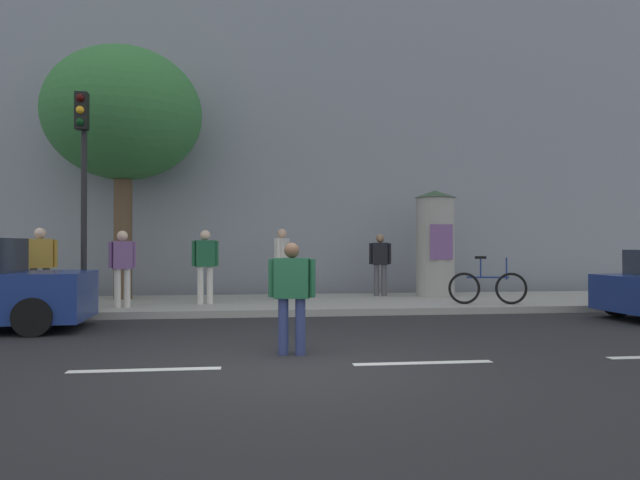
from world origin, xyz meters
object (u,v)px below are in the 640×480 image
(poster_column, at_px, (435,242))
(pedestrian_with_bag, at_px, (40,261))
(pedestrian_in_red_top, at_px, (292,288))
(pedestrian_near_pole, at_px, (282,257))
(bicycle_leaning, at_px, (488,287))
(traffic_light, at_px, (83,165))
(pedestrian_tallest, at_px, (205,261))
(pedestrian_with_backpack, at_px, (122,263))
(street_tree, at_px, (123,115))
(pedestrian_in_light_jacket, at_px, (380,260))

(poster_column, xyz_separation_m, pedestrian_with_bag, (-9.22, -2.10, -0.40))
(pedestrian_in_red_top, relative_size, pedestrian_near_pole, 0.87)
(pedestrian_in_red_top, relative_size, bicycle_leaning, 0.87)
(traffic_light, height_order, pedestrian_tallest, traffic_light)
(pedestrian_with_bag, height_order, bicycle_leaning, pedestrian_with_bag)
(pedestrian_in_red_top, distance_m, pedestrian_near_pole, 6.76)
(pedestrian_with_bag, bearing_deg, pedestrian_near_pole, 19.13)
(pedestrian_with_backpack, xyz_separation_m, bicycle_leaning, (8.08, -0.30, -0.57))
(traffic_light, relative_size, pedestrian_near_pole, 2.53)
(traffic_light, height_order, pedestrian_with_backpack, traffic_light)
(pedestrian_near_pole, bearing_deg, pedestrian_with_backpack, -155.21)
(pedestrian_with_backpack, bearing_deg, poster_column, 14.33)
(pedestrian_tallest, xyz_separation_m, pedestrian_with_bag, (-3.35, -0.72, 0.03))
(poster_column, bearing_deg, pedestrian_with_bag, -167.17)
(pedestrian_with_bag, distance_m, pedestrian_near_pole, 5.47)
(pedestrian_with_backpack, relative_size, pedestrian_near_pole, 0.95)
(street_tree, xyz_separation_m, pedestrian_in_light_jacket, (6.56, 0.07, -3.63))
(poster_column, relative_size, pedestrian_with_bag, 1.63)
(pedestrian_tallest, relative_size, pedestrian_in_light_jacket, 1.03)
(pedestrian_with_bag, bearing_deg, pedestrian_with_backpack, 5.62)
(street_tree, relative_size, pedestrian_near_pole, 3.58)
(traffic_light, distance_m, pedestrian_tallest, 3.32)
(pedestrian_with_bag, bearing_deg, street_tree, 61.31)
(bicycle_leaning, bearing_deg, pedestrian_with_bag, 179.19)
(pedestrian_with_bag, distance_m, bicycle_leaning, 9.74)
(pedestrian_tallest, xyz_separation_m, pedestrian_near_pole, (1.81, 1.07, 0.05))
(traffic_light, distance_m, pedestrian_with_bag, 2.24)
(pedestrian_with_backpack, relative_size, bicycle_leaning, 0.94)
(bicycle_leaning, bearing_deg, pedestrian_tallest, 172.33)
(traffic_light, relative_size, street_tree, 0.71)
(pedestrian_tallest, height_order, pedestrian_with_backpack, pedestrian_tallest)
(poster_column, xyz_separation_m, pedestrian_in_light_jacket, (-1.43, 0.22, -0.47))
(pedestrian_tallest, distance_m, bicycle_leaning, 6.45)
(traffic_light, relative_size, pedestrian_with_bag, 2.59)
(poster_column, height_order, pedestrian_near_pole, poster_column)
(traffic_light, distance_m, poster_column, 8.78)
(poster_column, relative_size, pedestrian_near_pole, 1.59)
(pedestrian_tallest, relative_size, pedestrian_with_bag, 0.99)
(pedestrian_in_light_jacket, bearing_deg, pedestrian_with_bag, -163.39)
(pedestrian_in_light_jacket, distance_m, pedestrian_with_bag, 8.13)
(bicycle_leaning, bearing_deg, poster_column, 102.53)
(poster_column, distance_m, pedestrian_tallest, 6.04)
(pedestrian_with_backpack, height_order, pedestrian_near_pole, pedestrian_near_pole)
(pedestrian_in_red_top, relative_size, pedestrian_with_bag, 0.90)
(pedestrian_with_bag, relative_size, bicycle_leaning, 0.98)
(street_tree, distance_m, pedestrian_in_light_jacket, 7.50)
(pedestrian_near_pole, height_order, bicycle_leaning, pedestrian_near_pole)
(traffic_light, xyz_separation_m, pedestrian_in_red_top, (3.91, -4.45, -2.21))
(traffic_light, bearing_deg, bicycle_leaning, 2.40)
(pedestrian_in_red_top, xyz_separation_m, pedestrian_in_light_jacket, (2.90, 7.28, 0.18))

